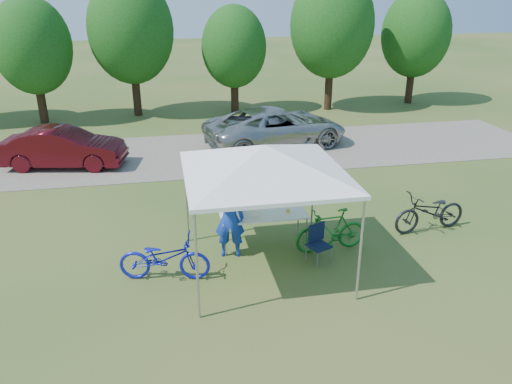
# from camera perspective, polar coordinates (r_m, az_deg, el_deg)

# --- Properties ---
(ground) EXTENTS (100.00, 100.00, 0.00)m
(ground) POSITION_cam_1_polar(r_m,az_deg,el_deg) (10.79, 0.89, -8.56)
(ground) COLOR #2D5119
(ground) RESTS_ON ground
(gravel_strip) EXTENTS (24.00, 5.00, 0.02)m
(gravel_strip) POSITION_cam_1_polar(r_m,az_deg,el_deg) (18.03, -4.25, 4.52)
(gravel_strip) COLOR gray
(gravel_strip) RESTS_ON ground
(canopy) EXTENTS (4.53, 4.53, 3.00)m
(canopy) POSITION_cam_1_polar(r_m,az_deg,el_deg) (9.69, 0.98, 4.98)
(canopy) COLOR #A5A5AA
(canopy) RESTS_ON ground
(treeline) EXTENTS (24.89, 4.28, 6.30)m
(treeline) POSITION_cam_1_polar(r_m,az_deg,el_deg) (23.24, -7.13, 17.36)
(treeline) COLOR #382314
(treeline) RESTS_ON ground
(folding_table) EXTENTS (1.96, 0.82, 0.80)m
(folding_table) POSITION_cam_1_polar(r_m,az_deg,el_deg) (11.31, 0.85, -2.65)
(folding_table) COLOR white
(folding_table) RESTS_ON ground
(folding_chair) EXTENTS (0.56, 0.59, 0.83)m
(folding_chair) POSITION_cam_1_polar(r_m,az_deg,el_deg) (10.90, 7.06, -5.46)
(folding_chair) COLOR #0E1733
(folding_chair) RESTS_ON ground
(cooler) EXTENTS (0.45, 0.31, 0.33)m
(cooler) POSITION_cam_1_polar(r_m,az_deg,el_deg) (11.17, -0.67, -1.81)
(cooler) COLOR white
(cooler) RESTS_ON folding_table
(ice_cream_cup) EXTENTS (0.08, 0.08, 0.06)m
(ice_cream_cup) POSITION_cam_1_polar(r_m,az_deg,el_deg) (11.35, 3.68, -2.18)
(ice_cream_cup) COLOR yellow
(ice_cream_cup) RESTS_ON folding_table
(cyclist) EXTENTS (0.71, 0.52, 1.80)m
(cyclist) POSITION_cam_1_polar(r_m,az_deg,el_deg) (10.84, -3.05, -3.05)
(cyclist) COLOR #1538B1
(cyclist) RESTS_ON ground
(bike_blue) EXTENTS (1.94, 0.99, 0.97)m
(bike_blue) POSITION_cam_1_polar(r_m,az_deg,el_deg) (10.33, -10.43, -7.40)
(bike_blue) COLOR #141CB5
(bike_blue) RESTS_ON ground
(bike_green) EXTENTS (1.70, 0.61, 1.00)m
(bike_green) POSITION_cam_1_polar(r_m,az_deg,el_deg) (11.33, 8.56, -4.34)
(bike_green) COLOR #186F23
(bike_green) RESTS_ON ground
(bike_dark) EXTENTS (1.98, 0.91, 1.00)m
(bike_dark) POSITION_cam_1_polar(r_m,az_deg,el_deg) (12.80, 19.31, -2.15)
(bike_dark) COLOR black
(bike_dark) RESTS_ON ground
(minivan) EXTENTS (5.70, 3.62, 1.46)m
(minivan) POSITION_cam_1_polar(r_m,az_deg,el_deg) (18.44, 2.34, 7.38)
(minivan) COLOR #AFB0AB
(minivan) RESTS_ON gravel_strip
(sedan) EXTENTS (4.10, 2.02, 1.29)m
(sedan) POSITION_cam_1_polar(r_m,az_deg,el_deg) (17.53, -21.12, 4.75)
(sedan) COLOR #4A0C12
(sedan) RESTS_ON gravel_strip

